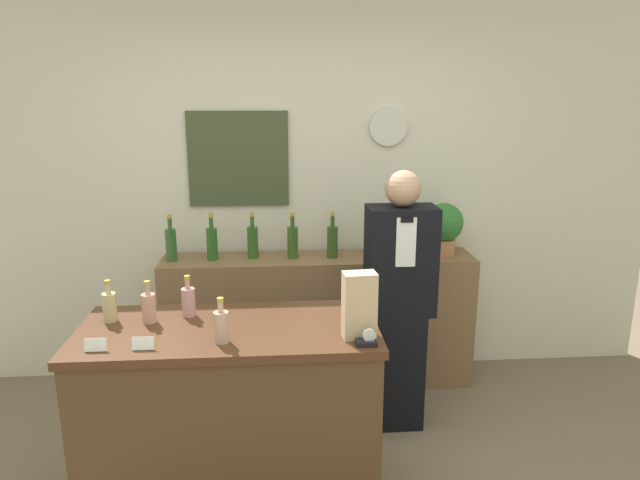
# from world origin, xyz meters

# --- Properties ---
(back_wall) EXTENTS (5.20, 0.09, 2.70)m
(back_wall) POSITION_xyz_m (-0.00, 2.00, 1.35)
(back_wall) COLOR beige
(back_wall) RESTS_ON ground_plane
(back_shelf) EXTENTS (2.11, 0.38, 0.92)m
(back_shelf) POSITION_xyz_m (0.15, 1.75, 0.46)
(back_shelf) COLOR brown
(back_shelf) RESTS_ON ground_plane
(display_counter) EXTENTS (1.38, 0.63, 0.94)m
(display_counter) POSITION_xyz_m (-0.36, 0.53, 0.47)
(display_counter) COLOR #4C331E
(display_counter) RESTS_ON ground_plane
(shopkeeper) EXTENTS (0.40, 0.25, 1.58)m
(shopkeeper) POSITION_xyz_m (0.59, 1.19, 0.79)
(shopkeeper) COLOR black
(shopkeeper) RESTS_ON ground_plane
(potted_plant) EXTENTS (0.27, 0.27, 0.36)m
(potted_plant) POSITION_xyz_m (1.00, 1.74, 1.12)
(potted_plant) COLOR #B27047
(potted_plant) RESTS_ON back_shelf
(paper_bag) EXTENTS (0.15, 0.10, 0.30)m
(paper_bag) POSITION_xyz_m (0.23, 0.38, 1.09)
(paper_bag) COLOR tan
(paper_bag) RESTS_ON display_counter
(tape_dispenser) EXTENTS (0.09, 0.06, 0.07)m
(tape_dispenser) POSITION_xyz_m (0.25, 0.29, 0.97)
(tape_dispenser) COLOR black
(tape_dispenser) RESTS_ON display_counter
(price_card_left) EXTENTS (0.09, 0.02, 0.06)m
(price_card_left) POSITION_xyz_m (-0.89, 0.31, 0.97)
(price_card_left) COLOR white
(price_card_left) RESTS_ON display_counter
(price_card_right) EXTENTS (0.09, 0.02, 0.06)m
(price_card_right) POSITION_xyz_m (-0.69, 0.31, 0.97)
(price_card_right) COLOR white
(price_card_right) RESTS_ON display_counter
(counter_bottle_0) EXTENTS (0.07, 0.07, 0.20)m
(counter_bottle_0) POSITION_xyz_m (-0.92, 0.64, 1.02)
(counter_bottle_0) COLOR tan
(counter_bottle_0) RESTS_ON display_counter
(counter_bottle_1) EXTENTS (0.07, 0.07, 0.20)m
(counter_bottle_1) POSITION_xyz_m (-0.73, 0.62, 1.02)
(counter_bottle_1) COLOR tan
(counter_bottle_1) RESTS_ON display_counter
(counter_bottle_2) EXTENTS (0.07, 0.07, 0.20)m
(counter_bottle_2) POSITION_xyz_m (-0.56, 0.69, 1.02)
(counter_bottle_2) COLOR tan
(counter_bottle_2) RESTS_ON display_counter
(counter_bottle_3) EXTENTS (0.07, 0.07, 0.20)m
(counter_bottle_3) POSITION_xyz_m (-0.37, 0.37, 1.02)
(counter_bottle_3) COLOR tan
(counter_bottle_3) RESTS_ON display_counter
(shelf_bottle_0) EXTENTS (0.07, 0.07, 0.31)m
(shelf_bottle_0) POSITION_xyz_m (-0.83, 1.75, 1.03)
(shelf_bottle_0) COLOR #2E5827
(shelf_bottle_0) RESTS_ON back_shelf
(shelf_bottle_1) EXTENTS (0.07, 0.07, 0.31)m
(shelf_bottle_1) POSITION_xyz_m (-0.56, 1.75, 1.03)
(shelf_bottle_1) COLOR #26581F
(shelf_bottle_1) RESTS_ON back_shelf
(shelf_bottle_2) EXTENTS (0.07, 0.07, 0.31)m
(shelf_bottle_2) POSITION_xyz_m (-0.29, 1.77, 1.03)
(shelf_bottle_2) COLOR #2D571D
(shelf_bottle_2) RESTS_ON back_shelf
(shelf_bottle_3) EXTENTS (0.07, 0.07, 0.31)m
(shelf_bottle_3) POSITION_xyz_m (-0.02, 1.75, 1.03)
(shelf_bottle_3) COLOR #30531E
(shelf_bottle_3) RESTS_ON back_shelf
(shelf_bottle_4) EXTENTS (0.07, 0.07, 0.31)m
(shelf_bottle_4) POSITION_xyz_m (0.24, 1.75, 1.03)
(shelf_bottle_4) COLOR #304E1C
(shelf_bottle_4) RESTS_ON back_shelf
(shelf_bottle_5) EXTENTS (0.07, 0.07, 0.31)m
(shelf_bottle_5) POSITION_xyz_m (0.51, 1.76, 1.03)
(shelf_bottle_5) COLOR #32561C
(shelf_bottle_5) RESTS_ON back_shelf
(shelf_bottle_6) EXTENTS (0.07, 0.07, 0.31)m
(shelf_bottle_6) POSITION_xyz_m (0.78, 1.73, 1.03)
(shelf_bottle_6) COLOR #275727
(shelf_bottle_6) RESTS_ON back_shelf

